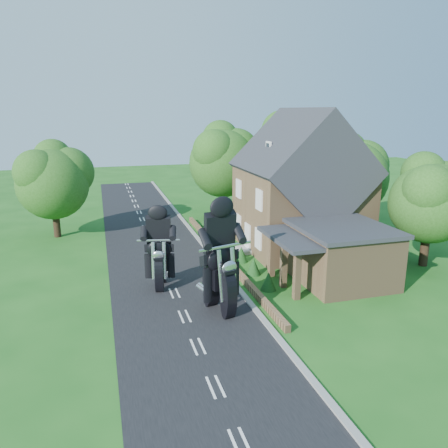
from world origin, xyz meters
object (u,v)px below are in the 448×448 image
object	(u,v)px
garden_wall	(223,256)
motorcycle_follow	(160,276)
house	(300,191)
motorcycle_lead	(220,295)
annex	(339,253)

from	to	relation	value
garden_wall	motorcycle_follow	xyz separation A→B (m)	(-4.92, -3.95, 0.54)
garden_wall	house	size ratio (longest dim) A/B	2.15
garden_wall	motorcycle_lead	bearing A→B (deg)	-107.10
house	annex	bearing A→B (deg)	-95.24
garden_wall	motorcycle_follow	distance (m)	6.33
annex	motorcycle_lead	distance (m)	8.35
garden_wall	motorcycle_lead	xyz separation A→B (m)	(-2.45, -7.97, 0.71)
annex	motorcycle_follow	bearing A→B (deg)	169.98
house	motorcycle_follow	world-z (taller)	house
annex	motorcycle_follow	size ratio (longest dim) A/B	4.41
motorcycle_follow	annex	bearing A→B (deg)	-177.40
house	annex	world-z (taller)	house
motorcycle_lead	house	bearing A→B (deg)	-149.23
house	motorcycle_lead	bearing A→B (deg)	-133.94
annex	motorcycle_follow	distance (m)	10.70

